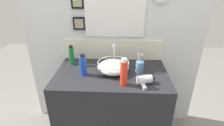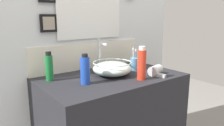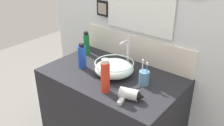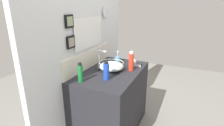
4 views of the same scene
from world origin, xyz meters
name	(u,v)px [view 2 (image 2 of 4)]	position (x,y,z in m)	size (l,w,h in m)	color
vanity_counter	(112,126)	(0.00, 0.00, 0.41)	(1.06, 0.65, 0.83)	#232328
back_panel	(87,31)	(0.00, 0.35, 1.15)	(1.92, 0.10, 2.30)	silver
glass_bowl_sink	(112,68)	(0.02, 0.01, 0.88)	(0.30, 0.30, 0.11)	silver
faucet	(100,53)	(0.02, 0.18, 0.98)	(0.02, 0.12, 0.27)	silver
hair_drier	(157,70)	(0.30, -0.18, 0.86)	(0.18, 0.16, 0.07)	silver
toothbrush_cup	(134,64)	(0.27, 0.04, 0.88)	(0.07, 0.07, 0.19)	#598CB2
spray_bottle	(85,70)	(-0.26, -0.05, 0.92)	(0.06, 0.06, 0.20)	blue
shampoo_bottle	(142,64)	(0.11, -0.20, 0.94)	(0.06, 0.06, 0.24)	red
soap_dispenser	(49,67)	(-0.42, 0.16, 0.92)	(0.05, 0.05, 0.21)	#197233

